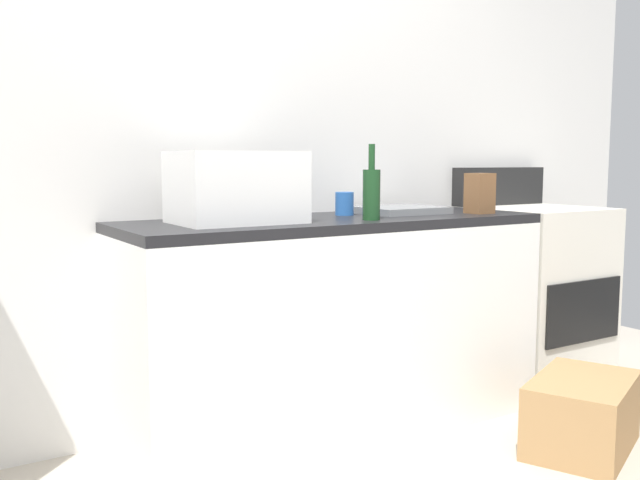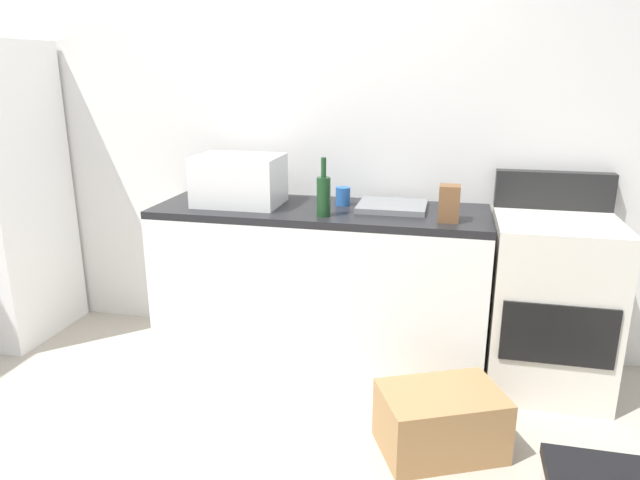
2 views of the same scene
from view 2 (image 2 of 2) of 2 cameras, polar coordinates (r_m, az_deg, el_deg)
wall_back at (r=3.47m, az=-3.62°, el=11.18°), size 5.00×0.10×2.60m
kitchen_counter at (r=3.26m, az=-0.01°, el=-4.52°), size 1.80×0.60×0.90m
stove_oven at (r=3.23m, az=21.69°, el=-5.64°), size 0.60×0.61×1.10m
microwave at (r=3.22m, az=-7.97°, el=5.88°), size 0.46×0.34×0.27m
sink_basin at (r=3.12m, az=7.14°, el=3.33°), size 0.36×0.32×0.03m
wine_bottle at (r=2.93m, az=0.36°, el=4.47°), size 0.07×0.07×0.30m
coffee_mug at (r=3.18m, az=2.28°, el=4.34°), size 0.08×0.08×0.10m
knife_block at (r=2.90m, az=12.62°, el=3.54°), size 0.10×0.10×0.18m
cardboard_box_medium at (r=2.70m, az=11.80°, el=-17.06°), size 0.61×0.53×0.28m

